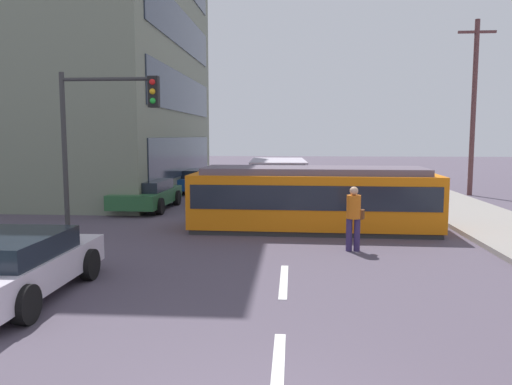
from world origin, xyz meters
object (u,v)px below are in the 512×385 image
Objects in this scene: streetcar_tram at (313,198)px; traffic_light_mast at (103,123)px; utility_pole_mid at (474,105)px; city_bus at (278,177)px; parked_sedan_far at (146,194)px; parked_sedan_mid at (13,265)px; pedestrian_crossing at (354,215)px; parked_sedan_furthest at (189,180)px.

traffic_light_mast reaches higher than streetcar_tram.
utility_pole_mid is (8.20, 9.99, 3.44)m from streetcar_tram.
city_bus is 1.19× the size of parked_sedan_far.
streetcar_tram is at bearing -80.43° from city_bus.
parked_sedan_mid is at bearing -128.32° from streetcar_tram.
traffic_light_mast is (-5.89, -2.10, 2.28)m from streetcar_tram.
utility_pole_mid is at bearing 51.06° from parked_sedan_mid.
city_bus is 10.33m from utility_pole_mid.
streetcar_tram reaches higher than parked_sedan_far.
parked_sedan_mid is (-5.68, -7.19, -0.40)m from streetcar_tram.
pedestrian_crossing is 0.37× the size of parked_sedan_furthest.
traffic_light_mast is at bearing -88.81° from parked_sedan_furthest.
pedestrian_crossing is at bearing -78.21° from city_bus.
utility_pole_mid reaches higher than parked_sedan_far.
parked_sedan_far is 6.73m from parked_sedan_furthest.
traffic_light_mast is 18.60m from utility_pole_mid.
traffic_light_mast reaches higher than parked_sedan_far.
utility_pole_mid is (14.09, 12.08, 1.16)m from traffic_light_mast.
streetcar_tram is 0.89× the size of utility_pole_mid.
streetcar_tram is at bearing -60.04° from parked_sedan_furthest.
parked_sedan_far is 16.36m from utility_pole_mid.
parked_sedan_mid is at bearing -146.91° from pedestrian_crossing.
city_bus reaches higher than parked_sedan_far.
city_bus is 0.61× the size of utility_pole_mid.
pedestrian_crossing reaches higher than parked_sedan_furthest.
parked_sedan_far is (-6.52, 3.96, -0.40)m from streetcar_tram.
parked_sedan_furthest is at bearing 91.52° from parked_sedan_mid.
traffic_light_mast is at bearing 173.39° from pedestrian_crossing.
parked_sedan_mid is 11.18m from parked_sedan_far.
parked_sedan_mid is 0.92× the size of parked_sedan_furthest.
parked_sedan_mid is (-6.60, -4.30, -0.32)m from pedestrian_crossing.
parked_sedan_far is at bearing 94.29° from parked_sedan_mid.
parked_sedan_mid is 5.76m from traffic_light_mast.
utility_pole_mid is at bearing 12.07° from city_bus.
utility_pole_mid is at bearing 50.61° from streetcar_tram.
pedestrian_crossing is at bearing -42.63° from parked_sedan_far.
streetcar_tram is 9.17m from parked_sedan_mid.
pedestrian_crossing is 7.25m from traffic_light_mast.
city_bus is 5.56m from parked_sedan_furthest.
streetcar_tram is 8.06m from city_bus.
traffic_light_mast reaches higher than parked_sedan_furthest.
parked_sedan_mid is at bearing -106.01° from city_bus.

